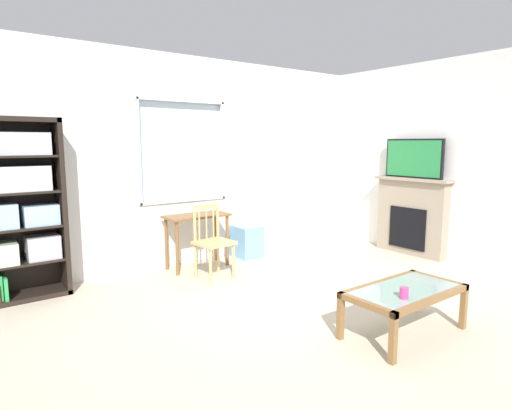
% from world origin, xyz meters
% --- Properties ---
extents(ground, '(6.56, 5.46, 0.02)m').
position_xyz_m(ground, '(0.00, 0.00, -0.01)').
color(ground, beige).
extents(wall_back_with_window, '(5.56, 0.15, 2.79)m').
position_xyz_m(wall_back_with_window, '(0.02, 2.23, 1.38)').
color(wall_back_with_window, silver).
rests_on(wall_back_with_window, ground).
extents(wall_right, '(0.12, 4.66, 2.79)m').
position_xyz_m(wall_right, '(2.84, 0.00, 1.40)').
color(wall_right, silver).
rests_on(wall_right, ground).
extents(bookshelf, '(0.90, 0.38, 1.91)m').
position_xyz_m(bookshelf, '(-2.29, 1.99, 1.00)').
color(bookshelf, black).
rests_on(bookshelf, ground).
extents(desk_under_window, '(0.85, 0.41, 0.72)m').
position_xyz_m(desk_under_window, '(-0.21, 1.88, 0.58)').
color(desk_under_window, brown).
rests_on(desk_under_window, ground).
extents(wooden_chair, '(0.45, 0.43, 0.90)m').
position_xyz_m(wooden_chair, '(-0.29, 1.36, 0.46)').
color(wooden_chair, tan).
rests_on(wooden_chair, ground).
extents(plastic_drawer_unit, '(0.35, 0.40, 0.46)m').
position_xyz_m(plastic_drawer_unit, '(0.63, 1.93, 0.23)').
color(plastic_drawer_unit, '#72ADDB').
rests_on(plastic_drawer_unit, ground).
extents(fireplace, '(0.26, 1.17, 1.14)m').
position_xyz_m(fireplace, '(2.68, 0.59, 0.57)').
color(fireplace, gray).
rests_on(fireplace, ground).
extents(tv, '(0.06, 0.91, 0.57)m').
position_xyz_m(tv, '(2.66, 0.59, 1.43)').
color(tv, black).
rests_on(tv, fireplace).
extents(coffee_table, '(1.08, 0.57, 0.41)m').
position_xyz_m(coffee_table, '(0.23, -0.97, 0.35)').
color(coffee_table, '#8C9E99').
rests_on(coffee_table, ground).
extents(sippy_cup, '(0.07, 0.07, 0.09)m').
position_xyz_m(sippy_cup, '(0.01, -1.11, 0.46)').
color(sippy_cup, '#DB3D84').
rests_on(sippy_cup, coffee_table).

